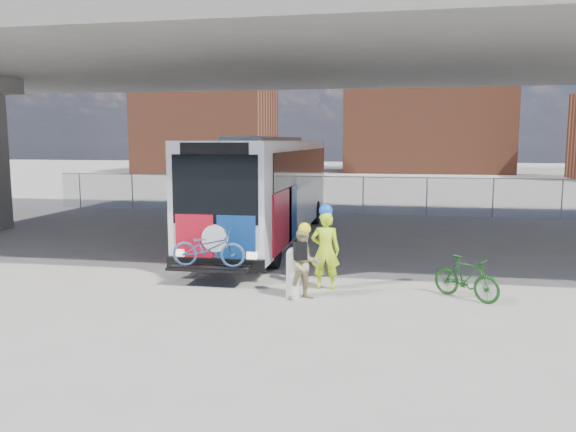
% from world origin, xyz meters
% --- Properties ---
extents(ground, '(160.00, 160.00, 0.00)m').
position_xyz_m(ground, '(0.00, 0.00, 0.00)').
color(ground, '#9E9991').
rests_on(ground, ground).
extents(bus, '(2.67, 12.91, 3.69)m').
position_xyz_m(bus, '(-2.00, 4.20, 2.11)').
color(bus, silver).
rests_on(bus, ground).
extents(overpass, '(40.00, 16.00, 7.95)m').
position_xyz_m(overpass, '(0.00, 4.00, 6.54)').
color(overpass, '#605E59').
rests_on(overpass, ground).
extents(chainlink_fence, '(30.00, 0.06, 30.00)m').
position_xyz_m(chainlink_fence, '(0.00, 12.00, 1.42)').
color(chainlink_fence, gray).
rests_on(chainlink_fence, ground).
extents(brick_buildings, '(54.00, 22.00, 12.00)m').
position_xyz_m(brick_buildings, '(1.23, 48.23, 5.42)').
color(brick_buildings, brown).
rests_on(brick_buildings, ground).
extents(smokestack, '(2.20, 2.20, 25.00)m').
position_xyz_m(smokestack, '(14.00, 55.00, 12.50)').
color(smokestack, brown).
rests_on(smokestack, ground).
extents(bollard, '(0.30, 0.30, 1.16)m').
position_xyz_m(bollard, '(0.20, -3.00, 0.62)').
color(bollard, silver).
rests_on(bollard, ground).
extents(cyclist_hivis, '(0.72, 0.50, 2.07)m').
position_xyz_m(cyclist_hivis, '(0.84, -2.11, 1.00)').
color(cyclist_hivis, '#C8F519').
rests_on(cyclist_hivis, ground).
extents(cyclist_tan, '(0.96, 0.89, 1.75)m').
position_xyz_m(cyclist_tan, '(0.48, -3.10, 0.83)').
color(cyclist_tan, tan).
rests_on(cyclist_tan, ground).
extents(bike_parked, '(1.58, 1.38, 0.99)m').
position_xyz_m(bike_parked, '(4.06, -2.41, 0.49)').
color(bike_parked, '#164516').
rests_on(bike_parked, ground).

